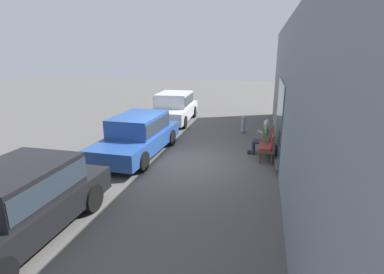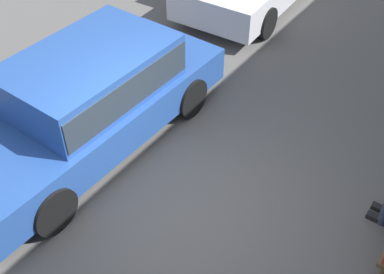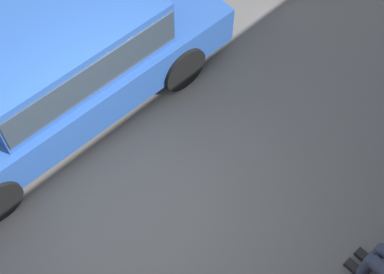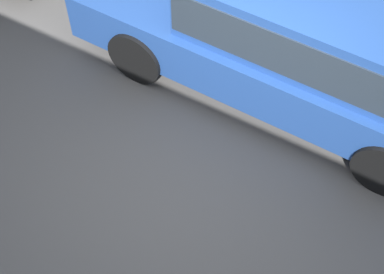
{
  "view_description": "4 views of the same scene",
  "coord_description": "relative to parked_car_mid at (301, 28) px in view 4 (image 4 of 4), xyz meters",
  "views": [
    {
      "loc": [
        9.39,
        2.6,
        3.66
      ],
      "look_at": [
        -0.18,
        0.31,
        0.84
      ],
      "focal_mm": 28.0,
      "sensor_mm": 36.0,
      "label": 1
    },
    {
      "loc": [
        3.2,
        2.6,
        4.95
      ],
      "look_at": [
        -0.25,
        0.13,
        1.09
      ],
      "focal_mm": 45.0,
      "sensor_mm": 36.0,
      "label": 2
    },
    {
      "loc": [
        1.45,
        2.6,
        6.28
      ],
      "look_at": [
        -0.74,
        0.27,
        1.06
      ],
      "focal_mm": 55.0,
      "sensor_mm": 36.0,
      "label": 3
    },
    {
      "loc": [
        -1.57,
        2.6,
        4.93
      ],
      "look_at": [
        -0.17,
        0.14,
        1.05
      ],
      "focal_mm": 55.0,
      "sensor_mm": 36.0,
      "label": 4
    }
  ],
  "objects": [
    {
      "name": "ground_plane",
      "position": [
        0.36,
        1.75,
        -0.79
      ],
      "size": [
        60.0,
        60.0,
        0.0
      ],
      "primitive_type": "plane",
      "color": "#565451"
    },
    {
      "name": "parked_car_mid",
      "position": [
        0.0,
        0.0,
        0.0
      ],
      "size": [
        4.57,
        1.88,
        1.45
      ],
      "color": "#23478E",
      "rests_on": "ground_plane"
    }
  ]
}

